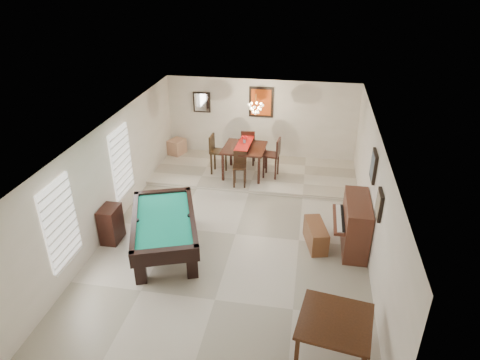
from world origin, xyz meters
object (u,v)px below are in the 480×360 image
(square_table, at_px, (333,338))
(dining_table, at_px, (244,159))
(dining_chair_north, at_px, (249,146))
(dining_chair_south, at_px, (240,169))
(pool_table, at_px, (165,234))
(flower_vase, at_px, (244,139))
(upright_piano, at_px, (349,224))
(chandelier, at_px, (256,105))
(apothecary_chest, at_px, (111,224))
(dining_chair_west, at_px, (218,154))
(piano_bench, at_px, (316,235))
(corner_bench, at_px, (177,147))
(dining_chair_east, at_px, (271,158))

(square_table, xyz_separation_m, dining_table, (-2.46, 6.16, 0.23))
(square_table, xyz_separation_m, dining_chair_north, (-2.46, 6.94, 0.30))
(dining_chair_south, bearing_deg, pool_table, -116.57)
(square_table, height_order, dining_table, dining_table)
(dining_table, distance_m, dining_chair_north, 0.78)
(flower_vase, xyz_separation_m, dining_chair_south, (-0.01, -0.73, -0.61))
(square_table, bearing_deg, pool_table, 147.42)
(square_table, relative_size, upright_piano, 0.79)
(flower_vase, bearing_deg, pool_table, -106.70)
(dining_chair_south, xyz_separation_m, dining_chair_north, (0.02, 1.51, 0.07))
(square_table, relative_size, chandelier, 1.89)
(apothecary_chest, bearing_deg, square_table, -26.49)
(dining_chair_west, bearing_deg, upright_piano, -125.40)
(piano_bench, bearing_deg, dining_chair_west, 133.62)
(upright_piano, height_order, chandelier, chandelier)
(dining_chair_south, distance_m, dining_chair_west, 1.04)
(flower_vase, bearing_deg, dining_chair_north, 89.82)
(dining_table, xyz_separation_m, dining_chair_west, (-0.77, -0.02, 0.09))
(square_table, height_order, apothecary_chest, apothecary_chest)
(corner_bench, bearing_deg, dining_chair_west, -34.81)
(flower_vase, distance_m, dining_chair_south, 0.95)
(piano_bench, height_order, dining_chair_east, dining_chair_east)
(apothecary_chest, bearing_deg, flower_vase, 55.86)
(dining_chair_west, bearing_deg, dining_chair_east, -85.11)
(apothecary_chest, relative_size, corner_bench, 1.63)
(dining_table, distance_m, flower_vase, 0.61)
(dining_table, relative_size, dining_chair_east, 1.01)
(piano_bench, xyz_separation_m, dining_table, (-2.15, 3.09, 0.35))
(pool_table, relative_size, square_table, 2.19)
(dining_chair_east, distance_m, chandelier, 1.59)
(dining_chair_north, bearing_deg, corner_bench, -10.07)
(piano_bench, xyz_separation_m, dining_chair_west, (-2.92, 3.07, 0.44))
(upright_piano, height_order, piano_bench, upright_piano)
(upright_piano, xyz_separation_m, dining_chair_east, (-2.07, 3.01, 0.12))
(piano_bench, relative_size, apothecary_chest, 1.11)
(chandelier, bearing_deg, pool_table, -109.41)
(dining_table, bearing_deg, pool_table, -106.70)
(flower_vase, distance_m, chandelier, 1.03)
(upright_piano, xyz_separation_m, dining_chair_west, (-3.63, 2.99, 0.11))
(upright_piano, relative_size, dining_table, 1.19)
(dining_chair_north, height_order, chandelier, chandelier)
(dining_chair_east, relative_size, corner_bench, 2.24)
(corner_bench, bearing_deg, piano_bench, -42.65)
(pool_table, relative_size, upright_piano, 1.74)
(pool_table, bearing_deg, chandelier, 50.87)
(flower_vase, bearing_deg, dining_chair_west, -178.19)
(piano_bench, distance_m, chandelier, 4.27)
(pool_table, xyz_separation_m, piano_bench, (3.30, 0.76, -0.15))
(apothecary_chest, relative_size, chandelier, 1.44)
(pool_table, distance_m, dining_chair_south, 3.33)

